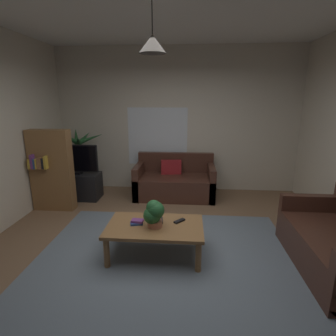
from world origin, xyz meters
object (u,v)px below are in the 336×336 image
remote_on_table_1 (179,221)px  tv (74,159)px  couch_under_window (175,183)px  coffee_table (155,229)px  remote_on_table_0 (161,220)px  potted_plant_on_table (154,213)px  bookshelf_corner (51,170)px  potted_palm_corner (80,163)px  pendant_lamp (152,44)px  book_on_table_1 (137,221)px  tv_stand (77,186)px  book_on_table_0 (137,223)px

remote_on_table_1 → tv: tv is taller
couch_under_window → coffee_table: size_ratio=1.32×
remote_on_table_0 → potted_plant_on_table: size_ratio=0.47×
bookshelf_corner → potted_plant_on_table: bearing=-34.6°
potted_plant_on_table → potted_palm_corner: (-1.85, 2.32, 0.01)m
remote_on_table_1 → remote_on_table_0: bearing=42.7°
remote_on_table_0 → coffee_table: bearing=-124.1°
couch_under_window → pendant_lamp: size_ratio=2.82×
book_on_table_1 → tv: 2.39m
tv_stand → pendant_lamp: size_ratio=1.65×
couch_under_window → potted_plant_on_table: bearing=-93.5°
remote_on_table_0 → book_on_table_0: bearing=-166.5°
remote_on_table_1 → book_on_table_0: bearing=54.7°
remote_on_table_0 → potted_palm_corner: bearing=124.3°
book_on_table_0 → bookshelf_corner: bearing=143.2°
coffee_table → tv_stand: size_ratio=1.30×
book_on_table_0 → potted_plant_on_table: bearing=-13.7°
couch_under_window → coffee_table: (-0.13, -2.10, 0.07)m
tv → remote_on_table_1: bearing=-39.4°
bookshelf_corner → tv: bearing=70.1°
book_on_table_1 → tv: (-1.54, 1.79, 0.34)m
remote_on_table_1 → bookshelf_corner: bearing=15.3°
book_on_table_0 → bookshelf_corner: bookshelf_corner is taller
book_on_table_1 → bookshelf_corner: bookshelf_corner is taller
potted_plant_on_table → bookshelf_corner: size_ratio=0.24×
tv_stand → remote_on_table_1: bearing=-39.8°
book_on_table_0 → potted_palm_corner: potted_palm_corner is taller
pendant_lamp → tv: bearing=134.3°
tv → pendant_lamp: size_ratio=1.67×
couch_under_window → remote_on_table_0: bearing=-91.9°
book_on_table_1 → tv_stand: (-1.54, 1.81, -0.19)m
coffee_table → tv: tv is taller
potted_palm_corner → bookshelf_corner: size_ratio=0.95×
potted_plant_on_table → bookshelf_corner: (-1.94, 1.34, 0.12)m
coffee_table → pendant_lamp: (0.00, 0.00, 2.10)m
tv_stand → tv: bearing=-90.0°
remote_on_table_1 → coffee_table: bearing=64.8°
tv_stand → book_on_table_0: bearing=-49.9°
coffee_table → remote_on_table_0: (0.06, 0.12, 0.07)m
pendant_lamp → book_on_table_1: bearing=174.1°
coffee_table → book_on_table_0: bearing=177.6°
book_on_table_1 → pendant_lamp: (0.22, -0.02, 2.00)m
potted_palm_corner → pendant_lamp: (1.86, -2.28, 1.84)m
tv_stand → potted_plant_on_table: bearing=-46.8°
potted_palm_corner → bookshelf_corner: 0.99m
potted_plant_on_table → tv: size_ratio=0.37×
book_on_table_0 → remote_on_table_0: bearing=20.8°
couch_under_window → tv: tv is taller
remote_on_table_0 → bookshelf_corner: (-2.01, 1.18, 0.29)m
pendant_lamp → potted_palm_corner: bearing=129.2°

